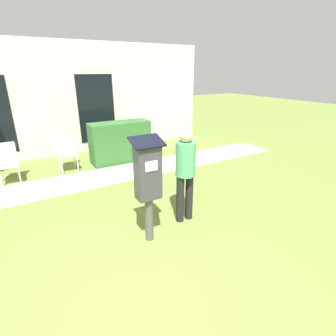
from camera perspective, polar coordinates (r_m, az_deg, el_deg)
The scene contains 8 objects.
ground_plane at distance 3.27m, azimuth -6.45°, elevation -27.44°, with size 40.00×40.00×0.00m, color olive.
sidewalk at distance 6.34m, azimuth -20.64°, elevation -3.14°, with size 12.00×1.10×0.02m.
building_facade at distance 8.30m, azimuth -25.27°, elevation 13.05°, with size 10.00×0.26×3.20m.
parking_meter at distance 3.66m, azimuth -4.38°, elevation -2.04°, with size 0.44×0.31×1.59m.
person_standing at distance 4.21m, azimuth 3.80°, elevation -0.18°, with size 0.32×0.32×1.58m.
outdoor_chair_left at distance 6.88m, azimuth -31.71°, elevation 1.51°, with size 0.44×0.44×0.90m.
outdoor_chair_middle at distance 7.09m, azimuth -21.32°, elevation 3.73°, with size 0.44×0.44×0.90m.
hedge_row at distance 7.38m, azimuth -10.34°, elevation 5.60°, with size 1.62×0.60×1.10m.
Camera 1 is at (-0.81, -2.03, 2.43)m, focal length 28.00 mm.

